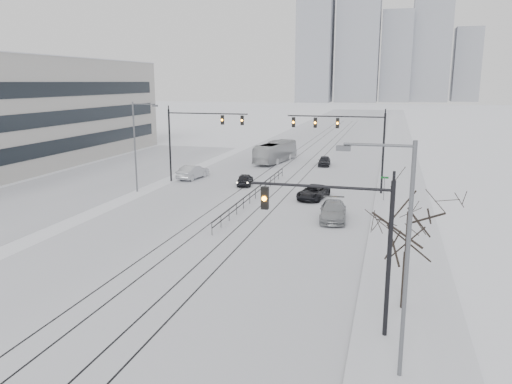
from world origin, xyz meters
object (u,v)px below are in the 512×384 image
bare_tree (408,222)px  sedan_sb_inner (245,179)px  sedan_nb_far (324,161)px  traffic_mast_near (351,235)px  sedan_nb_right (333,211)px  sedan_sb_outer (193,172)px  sedan_nb_front (313,192)px  box_truck (276,152)px

bare_tree → sedan_sb_inner: bearing=120.7°
sedan_sb_inner → sedan_nb_far: sedan_nb_far is taller
traffic_mast_near → sedan_nb_right: size_ratio=1.38×
bare_tree → sedan_sb_outer: bearing=128.3°
sedan_nb_front → box_truck: box_truck is taller
traffic_mast_near → sedan_nb_right: bearing=98.6°
sedan_sb_outer → box_truck: bearing=-105.5°
sedan_sb_inner → sedan_nb_front: (8.09, -4.45, 0.02)m
sedan_nb_right → sedan_nb_front: bearing=105.8°
sedan_nb_right → box_truck: 29.74m
traffic_mast_near → sedan_sb_outer: traffic_mast_near is taller
sedan_nb_right → sedan_nb_far: 26.76m
traffic_mast_near → sedan_nb_front: bearing=102.2°
sedan_nb_front → sedan_sb_inner: bearing=161.3°
traffic_mast_near → sedan_nb_right: traffic_mast_near is taller
sedan_sb_outer → sedan_nb_far: size_ratio=1.26×
traffic_mast_near → bare_tree: bearing=51.2°
sedan_nb_far → box_truck: box_truck is taller
sedan_nb_right → sedan_nb_far: (-4.24, 26.42, -0.10)m
sedan_nb_front → sedan_nb_right: bearing=-58.8°
bare_tree → sedan_sb_outer: bare_tree is taller
sedan_nb_front → sedan_nb_far: (-1.56, 19.46, -0.01)m
sedan_sb_inner → sedan_nb_front: bearing=142.6°
bare_tree → box_truck: size_ratio=0.60×
sedan_sb_inner → sedan_nb_front: sedan_nb_front is taller
bare_tree → sedan_nb_right: size_ratio=1.20×
sedan_sb_inner → sedan_sb_outer: sedan_sb_outer is taller
traffic_mast_near → sedan_sb_inner: bearing=114.4°
sedan_nb_far → sedan_sb_inner: bearing=-117.2°
box_truck → bare_tree: bearing=120.9°
sedan_sb_inner → sedan_nb_front: size_ratio=0.79×
traffic_mast_near → box_truck: 48.22m
sedan_nb_front → bare_tree: bearing=-60.5°
bare_tree → sedan_sb_outer: size_ratio=1.29×
bare_tree → sedan_sb_inner: 31.52m
sedan_nb_front → sedan_nb_far: bearing=104.7°
sedan_nb_right → sedan_nb_far: bearing=93.8°
sedan_nb_front → sedan_nb_right: size_ratio=0.93×
traffic_mast_near → bare_tree: (2.41, 3.00, -0.07)m
sedan_sb_inner → box_truck: 16.18m
sedan_sb_inner → sedan_nb_front: 9.24m
sedan_sb_outer → sedan_nb_right: size_ratio=0.93×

